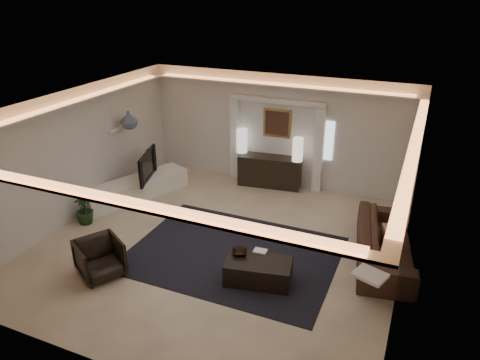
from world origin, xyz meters
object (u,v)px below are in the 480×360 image
at_px(sofa, 385,242).
at_px(armchair, 100,258).
at_px(coffee_table, 258,272).
at_px(console, 270,171).

bearing_deg(sofa, armchair, 109.44).
height_order(sofa, coffee_table, sofa).
bearing_deg(coffee_table, armchair, -171.84).
xyz_separation_m(coffee_table, armchair, (-2.73, -0.95, 0.15)).
height_order(coffee_table, armchair, armchair).
xyz_separation_m(console, sofa, (3.22, -2.42, -0.03)).
bearing_deg(coffee_table, console, 96.12).
bearing_deg(armchair, coffee_table, -39.99).
relative_size(sofa, armchair, 3.30).
relative_size(console, armchair, 2.09).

